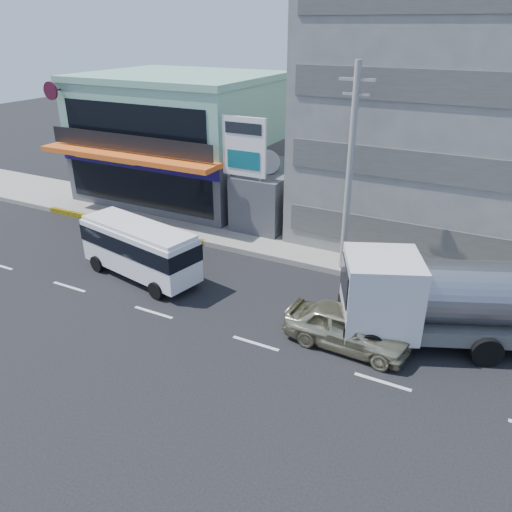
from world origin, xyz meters
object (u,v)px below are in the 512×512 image
Objects in this scene: minibus at (139,246)px; sedan at (347,327)px; utility_pole_near at (350,173)px; tanker_truck at (455,300)px; billboard at (244,154)px; shop_building at (182,141)px; concrete_building at (469,114)px; satellite_dish at (267,171)px; motorcycle_rider at (112,236)px.

minibus reaches higher than sedan.
tanker_truck is at bearing -34.53° from utility_pole_near.
tanker_truck is (12.14, -5.68, -3.00)m from billboard.
shop_building is 22.33m from tanker_truck.
tanker_truck is (3.47, 2.02, 1.10)m from sedan.
utility_pole_near is at bearing -117.76° from concrete_building.
satellite_dish is 0.16× the size of tanker_truck.
billboard is 6.75m from utility_pole_near.
minibus is (5.39, -11.48, -2.37)m from shop_building.
concrete_building is 1.70× the size of tanker_truck.
billboard is at bearing 50.44° from sedan.
satellite_dish is 7.17m from utility_pole_near.
utility_pole_near reaches higher than tanker_truck.
concrete_building is 12.66m from tanker_truck.
billboard is 8.54m from motorcycle_rider.
satellite_dish reaches higher than sedan.
tanker_truck is (19.64, -10.43, -2.07)m from shop_building.
concrete_building is 20.35m from motorcycle_rider.
sedan is (-1.83, -13.50, -6.17)m from concrete_building.
tanker_truck is (5.64, -3.88, -3.22)m from utility_pole_near.
billboard reaches higher than motorcycle_rider.
minibus is 0.72× the size of tanker_truck.
tanker_truck reaches higher than minibus.
sedan is (10.77, -0.97, -0.80)m from minibus.
shop_building is at bearing -176.65° from concrete_building.
concrete_building reaches higher than sedan.
satellite_dish is at bearing 149.04° from utility_pole_near.
satellite_dish is 0.67× the size of motorcycle_rider.
shop_building is 10.17m from motorcycle_rider.
utility_pole_near reaches higher than sedan.
shop_building reaches higher than minibus.
billboard is 13.73m from tanker_truck.
utility_pole_near is 10.53m from minibus.
concrete_building is at bearing -5.67° from sedan.
motorcycle_rider is (-16.25, -10.52, -6.26)m from concrete_building.
sedan is (8.67, -7.70, -4.10)m from billboard.
shop_building is at bearing 154.94° from utility_pole_near.
utility_pole_near is 2.05× the size of sedan.
satellite_dish is at bearing -20.21° from shop_building.
concrete_building is 2.36× the size of minibus.
concrete_building is 3.29× the size of sedan.
sedan is 14.72m from motorcycle_rider.
satellite_dish is 2.31m from billboard.
utility_pole_near is (6.00, -3.60, 1.57)m from satellite_dish.
tanker_truck is at bearing -27.96° from shop_building.
sedan is 4.16m from tanker_truck.
shop_building is 1.80× the size of billboard.
tanker_truck is at bearing -32.73° from satellite_dish.
utility_pole_near is 4.46× the size of motorcycle_rider.
minibus is 4.26m from motorcycle_rider.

